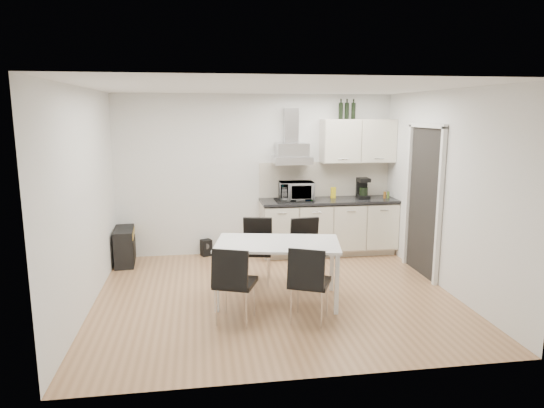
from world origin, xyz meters
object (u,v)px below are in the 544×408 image
at_px(chair_near_left, 235,284).
at_px(chair_near_right, 310,283).
at_px(guitar_amp, 125,246).
at_px(kitchenette, 330,204).
at_px(chair_far_right, 309,252).
at_px(floor_speaker, 206,248).
at_px(dining_table, 277,248).
at_px(chair_far_left, 256,252).

bearing_deg(chair_near_left, chair_near_right, 13.17).
xyz_separation_m(chair_near_right, guitar_amp, (-2.35, 2.46, -0.16)).
relative_size(kitchenette, chair_far_right, 2.86).
bearing_deg(floor_speaker, guitar_amp, 167.21).
relative_size(kitchenette, dining_table, 1.54).
bearing_deg(kitchenette, guitar_amp, -178.52).
xyz_separation_m(kitchenette, chair_far_left, (-1.37, -1.23, -0.39)).
bearing_deg(kitchenette, chair_near_right, -110.00).
relative_size(dining_table, guitar_amp, 2.37).
distance_m(chair_near_right, floor_speaker, 2.94).
height_order(chair_far_left, chair_near_right, same).
height_order(chair_far_left, chair_far_right, same).
bearing_deg(dining_table, chair_far_left, 116.03).
bearing_deg(kitchenette, chair_far_left, -137.94).
xyz_separation_m(chair_near_left, floor_speaker, (-0.28, 2.60, -0.31)).
xyz_separation_m(kitchenette, floor_speaker, (-2.03, 0.17, -0.70)).
bearing_deg(guitar_amp, floor_speaker, 6.92).
distance_m(chair_near_left, guitar_amp, 2.81).
bearing_deg(chair_far_right, chair_far_left, -15.45).
xyz_separation_m(kitchenette, dining_table, (-1.19, -1.91, -0.15)).
relative_size(dining_table, floor_speaker, 6.10).
bearing_deg(chair_far_left, dining_table, 117.23).
xyz_separation_m(chair_far_right, guitar_amp, (-2.61, 1.26, -0.16)).
bearing_deg(dining_table, floor_speaker, 123.27).
bearing_deg(floor_speaker, chair_near_left, -107.89).
relative_size(chair_near_left, chair_near_right, 1.00).
height_order(chair_far_left, chair_near_left, same).
xyz_separation_m(dining_table, chair_near_right, (0.26, -0.64, -0.24)).
relative_size(dining_table, chair_far_left, 1.85).
xyz_separation_m(chair_far_left, chair_far_right, (0.70, -0.12, 0.00)).
distance_m(kitchenette, chair_far_right, 1.55).
height_order(kitchenette, chair_far_left, kitchenette).
relative_size(chair_far_left, chair_far_right, 1.00).
bearing_deg(chair_near_right, dining_table, 136.79).
relative_size(kitchenette, floor_speaker, 9.42).
height_order(guitar_amp, floor_speaker, guitar_amp).
relative_size(dining_table, chair_near_left, 1.85).
bearing_deg(chair_far_left, kitchenette, -125.55).
relative_size(kitchenette, guitar_amp, 3.66).
relative_size(chair_far_left, chair_near_left, 1.00).
xyz_separation_m(chair_far_right, floor_speaker, (-1.36, 1.51, -0.31)).
xyz_separation_m(dining_table, chair_near_left, (-0.56, -0.53, -0.24)).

